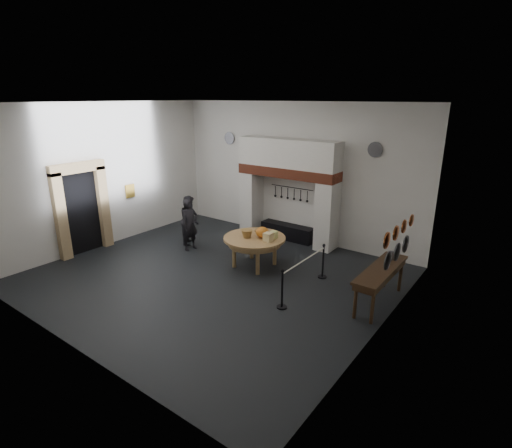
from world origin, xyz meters
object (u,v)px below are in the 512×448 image
Objects in this scene: visitor_near at (190,225)px; barrier_post_near at (282,290)px; barrier_post_far at (323,262)px; work_table at (255,238)px; side_table at (381,269)px; visitor_far at (190,220)px; iron_range at (287,232)px.

barrier_post_near is (4.34, -1.39, -0.37)m from visitor_near.
barrier_post_far is (0.00, 2.00, 0.00)m from barrier_post_near.
side_table reaches higher than work_table.
barrier_post_far is (1.93, 0.46, -0.39)m from work_table.
visitor_far is (-2.81, 0.25, -0.04)m from work_table.
iron_range is 2.61m from work_table.
side_table is 2.44× the size of barrier_post_far.
side_table is at bearing -82.47° from visitor_near.
barrier_post_near is at bearing -38.58° from work_table.
visitor_far is at bearing 159.33° from barrier_post_near.
iron_range is at bearing 139.54° from barrier_post_far.
iron_range is 1.19× the size of visitor_far.
barrier_post_near is (2.39, -4.04, 0.20)m from iron_range.
visitor_near reaches higher than barrier_post_far.
iron_range is at bearing 100.45° from work_table.
work_table is 2.82m from visitor_far.
iron_range is 1.16× the size of visitor_near.
work_table is 2.50m from barrier_post_near.
iron_range is 3.34m from visitor_near.
visitor_far is (-0.40, 0.40, -0.01)m from visitor_near.
work_table is at bearing -166.49° from barrier_post_far.
visitor_near is at bearing -167.14° from visitor_far.
barrier_post_near is 2.00m from barrier_post_far.
visitor_far is 6.45m from side_table.
work_table is at bearing 141.42° from barrier_post_near.
work_table is 2.02m from barrier_post_far.
visitor_near is (-1.95, -2.65, 0.57)m from iron_range.
visitor_far reaches higher than barrier_post_near.
side_table is (3.64, -0.03, 0.03)m from work_table.
visitor_near reaches higher than iron_range.
visitor_far reaches higher than iron_range.
side_table is 2.44× the size of barrier_post_near.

